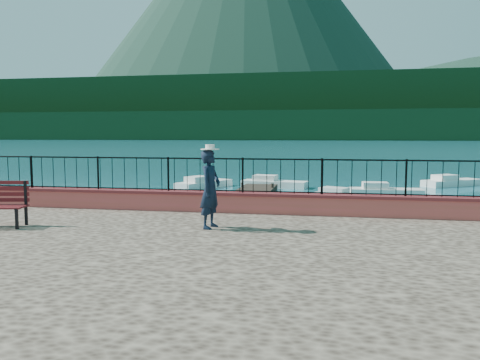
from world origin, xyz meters
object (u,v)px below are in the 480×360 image
(person, at_px, (210,189))
(boat_4, at_px, (274,181))
(boat_2, at_px, (386,189))
(boat_3, at_px, (204,181))
(boat_1, at_px, (344,196))
(boat_0, at_px, (135,213))
(boat_5, at_px, (452,180))

(person, distance_m, boat_4, 19.57)
(boat_2, bearing_deg, boat_3, 166.45)
(boat_1, distance_m, boat_2, 4.12)
(boat_1, xyz_separation_m, boat_2, (2.39, 3.36, 0.00))
(person, bearing_deg, boat_1, -4.55)
(boat_2, distance_m, boat_4, 7.36)
(boat_2, bearing_deg, boat_4, 151.21)
(boat_0, distance_m, boat_5, 22.46)
(person, xyz_separation_m, boat_3, (-5.06, 18.41, -1.73))
(boat_5, bearing_deg, boat_4, 159.12)
(boat_1, bearing_deg, boat_2, 79.53)
(boat_4, relative_size, boat_5, 0.98)
(person, distance_m, boat_0, 7.81)
(boat_3, xyz_separation_m, boat_4, (4.43, 1.08, 0.00))
(boat_1, relative_size, boat_5, 0.84)
(boat_5, bearing_deg, boat_0, -168.54)
(boat_2, distance_m, boat_5, 7.96)
(boat_3, height_order, boat_4, same)
(person, xyz_separation_m, boat_5, (10.91, 22.39, -1.73))
(person, bearing_deg, boat_0, 47.68)
(boat_0, height_order, boat_3, same)
(boat_0, bearing_deg, person, -43.30)
(boat_4, bearing_deg, boat_3, -155.58)
(person, bearing_deg, boat_4, 12.83)
(boat_0, xyz_separation_m, boat_5, (15.47, 16.29, 0.00))
(boat_3, bearing_deg, boat_2, -72.91)
(person, distance_m, boat_1, 13.42)
(boat_0, xyz_separation_m, boat_4, (3.92, 13.38, 0.00))
(person, distance_m, boat_3, 19.17)
(boat_2, height_order, boat_4, same)
(boat_1, xyz_separation_m, boat_5, (7.35, 9.58, 0.00))
(person, bearing_deg, boat_3, 26.35)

